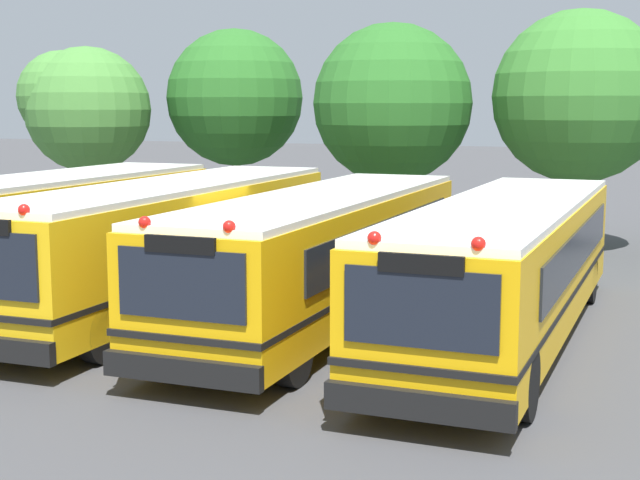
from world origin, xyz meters
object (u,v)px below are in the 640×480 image
school_bus_1 (170,239)px  school_bus_3 (507,264)px  school_bus_0 (48,229)px  tree_1 (232,97)px  school_bus_2 (323,252)px  tree_2 (394,105)px  tree_0 (81,106)px  tree_3 (581,96)px

school_bus_1 → school_bus_3: size_ratio=1.00×
school_bus_0 → tree_1: 11.80m
school_bus_2 → tree_2: size_ratio=1.67×
school_bus_0 → tree_0: bearing=-58.7°
school_bus_3 → tree_2: bearing=-62.5°
school_bus_0 → school_bus_1: size_ratio=0.91×
school_bus_3 → school_bus_2: bearing=-0.4°
school_bus_0 → tree_3: size_ratio=1.50×
school_bus_2 → tree_3: (3.52, 11.35, 3.10)m
school_bus_2 → tree_3: size_ratio=1.60×
school_bus_1 → tree_0: bearing=-46.9°
school_bus_0 → tree_2: tree_2 is taller
school_bus_0 → tree_1: bearing=-84.5°
school_bus_0 → school_bus_1: school_bus_0 is taller
school_bus_3 → tree_0: (-15.62, 9.00, 2.80)m
school_bus_1 → school_bus_0: bearing=-5.1°
tree_0 → tree_3: tree_3 is taller
school_bus_1 → tree_3: 13.56m
school_bus_1 → school_bus_2: 3.52m
school_bus_2 → tree_1: tree_1 is taller
school_bus_2 → school_bus_3: size_ratio=0.97×
school_bus_2 → tree_1: size_ratio=1.65×
tree_0 → tree_1: size_ratio=0.90×
tree_1 → tree_3: (11.47, -0.39, -0.02)m
school_bus_1 → tree_2: size_ratio=1.73×
school_bus_1 → tree_2: (1.66, 10.28, 2.78)m
tree_0 → tree_3: 15.76m
school_bus_1 → tree_3: size_ratio=1.66×
school_bus_1 → tree_2: tree_2 is taller
school_bus_0 → school_bus_1: (3.30, -0.23, -0.01)m
school_bus_3 → tree_3: (-0.04, 11.39, 3.10)m
school_bus_2 → tree_0: bearing=-37.1°
tree_1 → tree_2: bearing=-12.0°
school_bus_3 → tree_2: 12.13m
school_bus_2 → tree_2: (-1.85, 10.44, 2.82)m
tree_0 → tree_3: size_ratio=0.88×
school_bus_0 → school_bus_1: 3.30m
school_bus_3 → tree_1: (-11.51, 11.78, 3.12)m
school_bus_3 → tree_1: 16.76m
school_bus_1 → tree_1: 12.77m
school_bus_1 → school_bus_2: bearing=176.3°
tree_2 → school_bus_0: bearing=-116.3°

